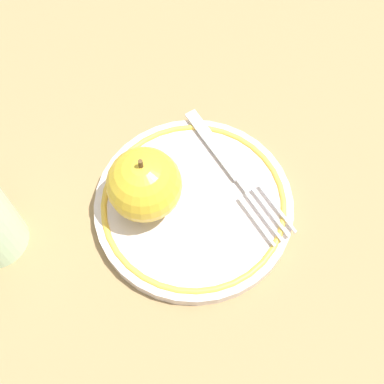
# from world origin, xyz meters

# --- Properties ---
(ground_plane) EXTENTS (2.00, 2.00, 0.00)m
(ground_plane) POSITION_xyz_m (0.00, 0.00, 0.00)
(ground_plane) COLOR olive
(plate) EXTENTS (0.20, 0.20, 0.02)m
(plate) POSITION_xyz_m (0.01, -0.00, 0.01)
(plate) COLOR beige
(plate) RESTS_ON ground_plane
(apple_red_whole) EXTENTS (0.07, 0.07, 0.08)m
(apple_red_whole) POSITION_xyz_m (0.04, -0.04, 0.05)
(apple_red_whole) COLOR gold
(apple_red_whole) RESTS_ON plate
(fork) EXTENTS (0.09, 0.16, 0.00)m
(fork) POSITION_xyz_m (-0.04, 0.01, 0.02)
(fork) COLOR silver
(fork) RESTS_ON plate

